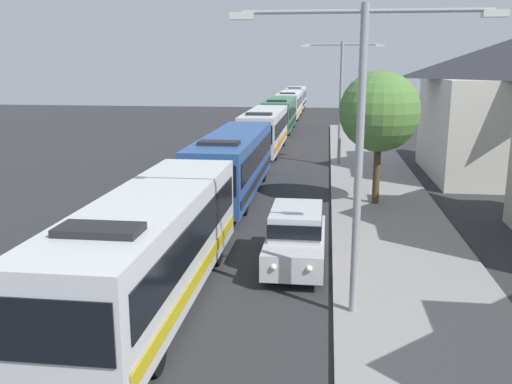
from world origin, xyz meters
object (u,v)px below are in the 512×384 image
Objects in this scene: bus_fourth_in_line at (280,114)px; bus_tail_end at (296,97)px; bus_lead at (153,245)px; streetlamp_near at (360,128)px; bus_middle at (265,129)px; streetlamp_mid at (341,90)px; bus_second_in_line at (233,161)px; roadside_tree at (380,112)px; bus_rear at (290,104)px; white_suv at (296,235)px.

bus_fourth_in_line is 27.05m from bus_tail_end.
bus_lead is 1.48× the size of streetlamp_near.
streetlamp_mid is at bearing -43.67° from bus_middle.
bus_second_in_line is 1.06× the size of bus_middle.
bus_fourth_in_line is at bearing 103.48° from roadside_tree.
bus_rear is (0.00, 13.56, 0.00)m from bus_fourth_in_line.
bus_tail_end is 1.73× the size of roadside_tree.
streetlamp_near reaches higher than bus_lead.
streetlamp_near is at bearing -97.27° from roadside_tree.
bus_second_in_line is (0.00, 13.19, 0.00)m from bus_lead.
bus_lead and bus_second_in_line have the same top height.
bus_tail_end is (-0.00, 67.54, -0.00)m from bus_lead.
bus_rear and bus_tail_end have the same top height.
streetlamp_mid is at bearing 84.76° from white_suv.
roadside_tree is (6.91, -42.37, 2.66)m from bus_rear.
roadside_tree is at bearing 68.68° from white_suv.
bus_tail_end is 1.36× the size of streetlamp_near.
bus_lead is 13.83m from roadside_tree.
bus_fourth_in_line is (-0.00, 40.49, -0.00)m from bus_lead.
bus_rear is 1.57× the size of streetlamp_near.
bus_rear is at bearing 90.00° from bus_lead.
bus_tail_end is at bearing 94.56° from streetlamp_near.
bus_fourth_in_line is at bearing -90.00° from bus_tail_end.
bus_lead is at bearing -90.00° from bus_rear.
bus_middle and bus_fourth_in_line have the same top height.
streetlamp_near is (5.40, -67.71, 3.25)m from bus_tail_end.
white_suv is 18.99m from streetlamp_mid.
bus_second_in_line is at bearing 110.79° from white_suv.
streetlamp_near reaches higher than bus_middle.
streetlamp_mid reaches higher than bus_second_in_line.
roadside_tree is (1.51, 11.84, -0.58)m from streetlamp_near.
bus_lead is at bearing -90.00° from bus_tail_end.
roadside_tree is at bearing -80.74° from bus_rear.
streetlamp_near is (5.40, -0.17, 3.25)m from bus_lead.
bus_middle is at bearing 90.00° from bus_second_in_line.
streetlamp_mid is at bearing -83.24° from bus_tail_end.
bus_rear is 2.01× the size of roadside_tree.
bus_fourth_in_line is at bearing 106.26° from streetlamp_mid.
bus_second_in_line is at bearing -121.57° from streetlamp_mid.
bus_tail_end is 64.20m from white_suv.
bus_middle is at bearing 98.88° from white_suv.
bus_rear reaches higher than white_suv.
bus_second_in_line is at bearing -90.00° from bus_fourth_in_line.
bus_second_in_line is 1.18× the size of bus_tail_end.
bus_second_in_line is at bearing -90.00° from bus_rear.
bus_second_in_line and bus_tail_end have the same top height.
bus_middle is at bearing -90.00° from bus_tail_end.
bus_lead is 13.19m from bus_second_in_line.
streetlamp_mid reaches higher than bus_tail_end.
bus_lead is 0.92× the size of bus_second_in_line.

